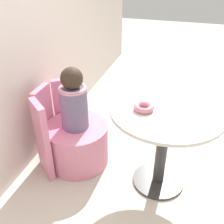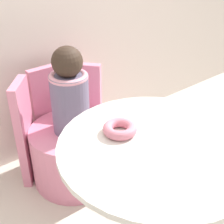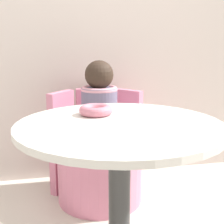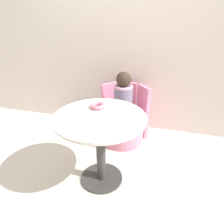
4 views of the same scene
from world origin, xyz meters
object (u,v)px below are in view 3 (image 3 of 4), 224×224
(round_table, at_px, (120,164))
(child_figure, at_px, (99,106))
(donut, at_px, (96,110))
(tub_chair, at_px, (100,172))

(round_table, xyz_separation_m, child_figure, (0.04, 0.72, 0.09))
(donut, bearing_deg, round_table, -65.39)
(child_figure, bearing_deg, tub_chair, 90.00)
(tub_chair, xyz_separation_m, child_figure, (0.00, -0.00, 0.43))
(tub_chair, height_order, donut, donut)
(round_table, bearing_deg, donut, 114.61)
(tub_chair, bearing_deg, child_figure, -90.00)
(round_table, height_order, donut, donut)
(tub_chair, distance_m, donut, 0.79)
(tub_chair, xyz_separation_m, donut, (-0.11, -0.58, 0.53))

